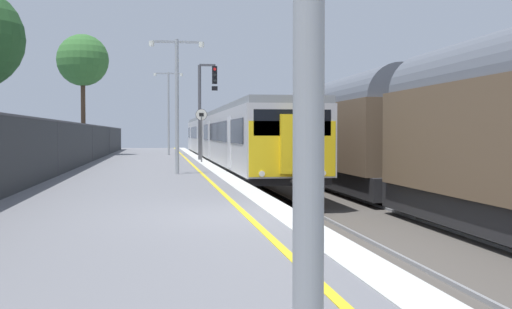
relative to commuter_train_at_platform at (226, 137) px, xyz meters
name	(u,v)px	position (x,y,z in m)	size (l,w,h in m)	color
ground	(402,244)	(0.54, -27.01, -1.88)	(17.40, 110.00, 1.21)	slate
commuter_train_at_platform	(226,137)	(0.00, 0.00, 0.00)	(2.83, 39.59, 3.81)	#B7B7BC
freight_train_adjacent_track	(349,130)	(4.00, -12.22, 0.37)	(2.60, 40.86, 4.81)	#232326
signal_gantry	(204,100)	(-1.49, -2.53, 2.08)	(1.10, 0.24, 5.39)	#47474C
speed_limit_sign	(201,128)	(-1.85, -5.55, 0.49)	(0.59, 0.08, 2.75)	#59595B
platform_lamp_mid	(177,93)	(-3.36, -15.04, 1.68)	(2.00, 0.20, 4.92)	#93999E
platform_lamp_far	(168,106)	(-3.36, 5.70, 2.09)	(2.00, 0.20, 5.70)	#93999E
background_tree_centre	(83,62)	(-9.07, 6.27, 5.11)	(3.51, 3.51, 8.23)	#473323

